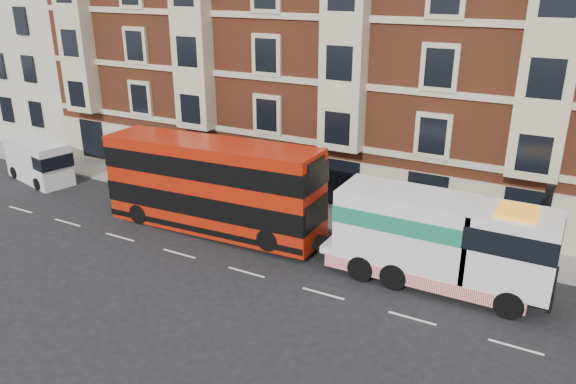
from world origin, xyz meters
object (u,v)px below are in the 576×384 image
object	(u,v)px
double_decker_bus	(212,184)
pedestrian	(226,180)
box_van	(39,161)
tow_truck	(436,239)

from	to	relation	value
double_decker_bus	pedestrian	distance (m)	5.65
double_decker_bus	pedestrian	size ratio (longest dim) A/B	7.49
pedestrian	box_van	bearing A→B (deg)	-125.74
pedestrian	tow_truck	bearing A→B (deg)	19.23
double_decker_bus	pedestrian	xyz separation A→B (m)	(-2.41, 4.82, -1.68)
box_van	pedestrian	distance (m)	13.28
double_decker_bus	tow_truck	distance (m)	12.07
double_decker_bus	pedestrian	bearing A→B (deg)	116.61
box_van	double_decker_bus	bearing A→B (deg)	9.71
double_decker_bus	tow_truck	bearing A→B (deg)	0.00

